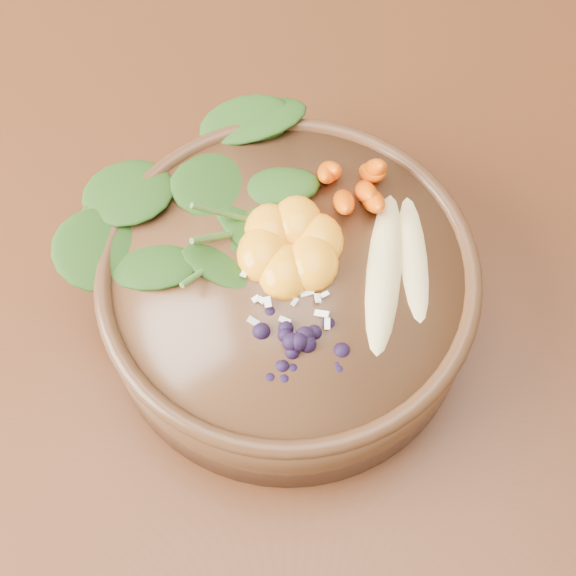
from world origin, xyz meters
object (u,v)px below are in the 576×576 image
object	(u,v)px
stoneware_bowl	(288,293)
mandarin_cluster	(291,237)
dining_table	(384,291)
banana_halves	(401,255)
kale_heap	(229,186)
blueberry_pile	(292,330)
carrot_cluster	(357,153)

from	to	relation	value
stoneware_bowl	mandarin_cluster	bearing A→B (deg)	83.84
dining_table	banana_halves	world-z (taller)	banana_halves
kale_heap	blueberry_pile	world-z (taller)	kale_heap
banana_halves	carrot_cluster	bearing A→B (deg)	113.06
kale_heap	banana_halves	bearing A→B (deg)	-23.37
kale_heap	mandarin_cluster	bearing A→B (deg)	-41.61
banana_halves	mandarin_cluster	bearing A→B (deg)	170.25
banana_halves	blueberry_pile	bearing A→B (deg)	-141.51
dining_table	mandarin_cluster	size ratio (longest dim) A/B	15.72
kale_heap	mandarin_cluster	distance (m)	0.07
kale_heap	blueberry_pile	bearing A→B (deg)	-68.02
stoneware_bowl	kale_heap	distance (m)	0.11
kale_heap	blueberry_pile	size ratio (longest dim) A/B	1.42
dining_table	kale_heap	size ratio (longest dim) A/B	7.61
mandarin_cluster	kale_heap	bearing A→B (deg)	138.39
kale_heap	mandarin_cluster	size ratio (longest dim) A/B	2.07
dining_table	mandarin_cluster	distance (m)	0.23
banana_halves	kale_heap	bearing A→B (deg)	156.45
blueberry_pile	mandarin_cluster	bearing A→B (deg)	90.91
dining_table	banana_halves	distance (m)	0.21
stoneware_bowl	blueberry_pile	size ratio (longest dim) A/B	2.16
dining_table	blueberry_pile	size ratio (longest dim) A/B	10.79
mandarin_cluster	blueberry_pile	bearing A→B (deg)	-89.09
stoneware_bowl	blueberry_pile	bearing A→B (deg)	-86.96
stoneware_bowl	mandarin_cluster	distance (m)	0.06
banana_halves	blueberry_pile	xyz separation A→B (m)	(-0.09, -0.07, 0.01)
carrot_cluster	dining_table	bearing A→B (deg)	-12.93
mandarin_cluster	blueberry_pile	xyz separation A→B (m)	(0.00, -0.09, 0.00)
kale_heap	blueberry_pile	xyz separation A→B (m)	(0.05, -0.13, -0.00)
kale_heap	carrot_cluster	size ratio (longest dim) A/B	2.38
carrot_cluster	banana_halves	bearing A→B (deg)	-66.94
stoneware_bowl	blueberry_pile	world-z (taller)	blueberry_pile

